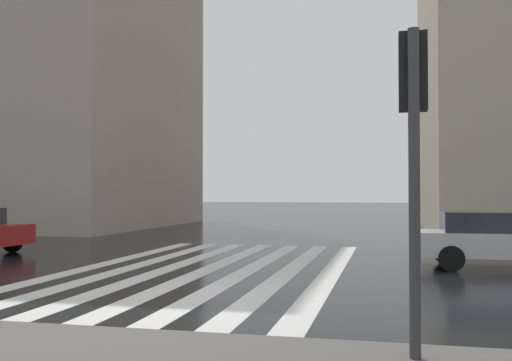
# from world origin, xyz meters

# --- Properties ---
(ground_plane) EXTENTS (220.00, 220.00, 0.00)m
(ground_plane) POSITION_xyz_m (0.00, 0.00, 0.00)
(ground_plane) COLOR black
(zebra_crossing) EXTENTS (13.00, 6.50, 0.01)m
(zebra_crossing) POSITION_xyz_m (4.00, 0.90, 0.00)
(zebra_crossing) COLOR silver
(zebra_crossing) RESTS_ON ground_plane
(traffic_signal_post) EXTENTS (0.44, 0.30, 3.46)m
(traffic_signal_post) POSITION_xyz_m (-3.49, -3.69, 2.64)
(traffic_signal_post) COLOR #333338
(traffic_signal_post) RESTS_ON sidewalk_pavement
(car_silver) EXTENTS (1.85, 4.10, 1.41)m
(car_silver) POSITION_xyz_m (5.50, -6.10, 0.76)
(car_silver) COLOR #B7B7BC
(car_silver) RESTS_ON ground_plane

